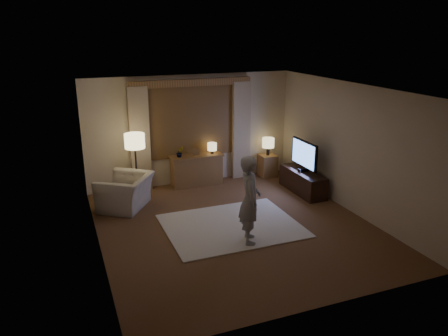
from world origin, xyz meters
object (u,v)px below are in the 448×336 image
sideboard (197,171)px  tv_stand (303,182)px  armchair (126,192)px  person (250,200)px  side_table (268,166)px

sideboard → tv_stand: (2.12, -1.35, -0.10)m
armchair → person: size_ratio=0.69×
tv_stand → person: (-2.17, -1.80, 0.55)m
sideboard → side_table: 1.87m
armchair → side_table: bearing=135.4°
side_table → tv_stand: size_ratio=0.40×
side_table → person: person is taller
tv_stand → person: person is taller
armchair → side_table: size_ratio=1.91×
sideboard → person: size_ratio=0.77×
sideboard → person: person is taller
side_table → tv_stand: (0.24, -1.30, -0.03)m
side_table → person: (-1.92, -3.10, 0.52)m
sideboard → person: (-0.05, -3.15, 0.45)m
sideboard → side_table: (1.87, -0.05, -0.07)m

